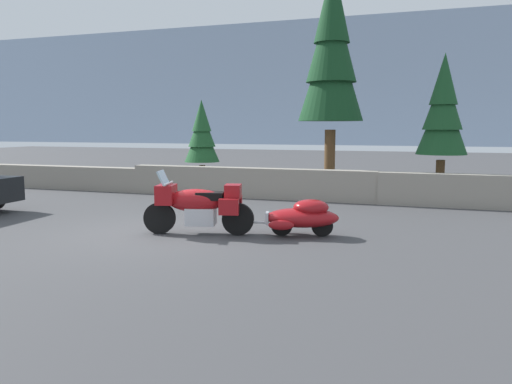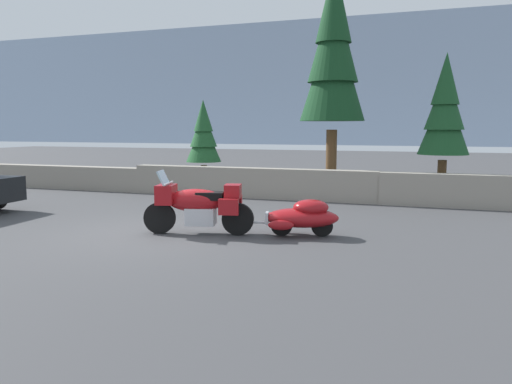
% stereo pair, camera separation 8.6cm
% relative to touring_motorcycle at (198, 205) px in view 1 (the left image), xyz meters
% --- Properties ---
extents(ground_plane, '(80.00, 80.00, 0.00)m').
position_rel_touring_motorcycle_xyz_m(ground_plane, '(-0.84, -0.10, -0.62)').
color(ground_plane, '#424244').
extents(stone_guard_wall, '(24.00, 0.55, 0.95)m').
position_rel_touring_motorcycle_xyz_m(stone_guard_wall, '(-0.78, 5.57, -0.17)').
color(stone_guard_wall, gray).
rests_on(stone_guard_wall, ground).
extents(distant_ridgeline, '(240.00, 80.00, 16.00)m').
position_rel_touring_motorcycle_xyz_m(distant_ridgeline, '(-0.84, 95.56, 7.38)').
color(distant_ridgeline, '#8C9EB7').
rests_on(distant_ridgeline, ground).
extents(touring_motorcycle, '(2.28, 1.07, 1.33)m').
position_rel_touring_motorcycle_xyz_m(touring_motorcycle, '(0.00, 0.00, 0.00)').
color(touring_motorcycle, black).
rests_on(touring_motorcycle, ground).
extents(car_shaped_trailer, '(2.22, 1.05, 0.76)m').
position_rel_touring_motorcycle_xyz_m(car_shaped_trailer, '(2.09, 0.52, -0.21)').
color(car_shaped_trailer, black).
rests_on(car_shaped_trailer, ground).
extents(pine_tree_tall, '(2.09, 2.09, 7.43)m').
position_rel_touring_motorcycle_xyz_m(pine_tree_tall, '(1.45, 7.06, 4.03)').
color(pine_tree_tall, brown).
rests_on(pine_tree_tall, ground).
extents(pine_tree_secondary, '(1.21, 1.21, 3.17)m').
position_rel_touring_motorcycle_xyz_m(pine_tree_secondary, '(-2.92, 6.60, 1.36)').
color(pine_tree_secondary, brown).
rests_on(pine_tree_secondary, ground).
extents(pine_tree_far_right, '(1.46, 1.46, 4.37)m').
position_rel_touring_motorcycle_xyz_m(pine_tree_far_right, '(4.86, 6.45, 2.11)').
color(pine_tree_far_right, brown).
rests_on(pine_tree_far_right, ground).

